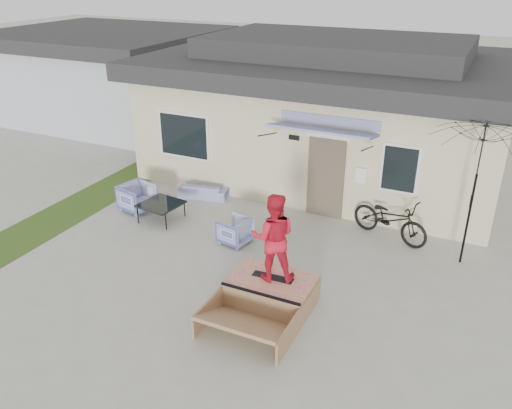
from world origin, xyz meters
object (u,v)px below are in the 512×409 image
at_px(armchair_right, 235,229).
at_px(skater, 273,236).
at_px(skate_ramp, 271,291).
at_px(coffee_table, 161,211).
at_px(bicycle, 391,215).
at_px(skateboard, 273,277).
at_px(patio_umbrella, 474,190).
at_px(armchair_left, 137,196).
at_px(loveseat, 203,188).

xyz_separation_m(armchair_right, skater, (1.74, -1.77, 1.11)).
bearing_deg(skate_ramp, skater, 90.00).
distance_m(coffee_table, skate_ramp, 4.50).
bearing_deg(bicycle, skateboard, 176.06).
distance_m(skate_ramp, skateboard, 0.30).
relative_size(coffee_table, patio_umbrella, 0.43).
xyz_separation_m(coffee_table, skate_ramp, (4.00, -2.07, 0.03)).
bearing_deg(patio_umbrella, armchair_left, -173.75).
distance_m(loveseat, coffee_table, 1.70).
bearing_deg(patio_umbrella, skater, -135.59).
xyz_separation_m(armchair_left, coffee_table, (0.90, -0.21, -0.17)).
xyz_separation_m(armchair_left, bicycle, (6.38, 1.31, 0.22)).
bearing_deg(armchair_right, skateboard, 55.98).
bearing_deg(skater, armchair_left, -46.16).
bearing_deg(armchair_left, bicycle, -66.73).
distance_m(skate_ramp, skater, 1.19).
height_order(armchair_right, skateboard, armchair_right).
height_order(loveseat, skateboard, skateboard).
xyz_separation_m(loveseat, skater, (3.75, -3.70, 1.18)).
distance_m(armchair_left, bicycle, 6.52).
height_order(coffee_table, patio_umbrella, patio_umbrella).
height_order(bicycle, skater, skater).
bearing_deg(coffee_table, armchair_left, 166.92).
height_order(armchair_right, skate_ramp, armchair_right).
bearing_deg(bicycle, armchair_right, 137.53).
bearing_deg(armchair_left, loveseat, -26.25).
height_order(armchair_left, patio_umbrella, patio_umbrella).
relative_size(armchair_left, skate_ramp, 0.38).
bearing_deg(skater, skate_ramp, 68.24).
xyz_separation_m(bicycle, skate_ramp, (-1.49, -3.59, -0.36)).
relative_size(coffee_table, skateboard, 1.17).
xyz_separation_m(coffee_table, bicycle, (5.48, 1.52, 0.39)).
distance_m(loveseat, armchair_right, 2.78).
relative_size(skateboard, skater, 0.47).
relative_size(armchair_left, skateboard, 1.00).
distance_m(loveseat, bicycle, 5.25).
distance_m(armchair_right, coffee_table, 2.27).
bearing_deg(coffee_table, skate_ramp, -27.42).
distance_m(armchair_right, patio_umbrella, 5.29).
bearing_deg(loveseat, armchair_left, 40.14).
bearing_deg(patio_umbrella, skateboard, -135.59).
relative_size(coffee_table, skate_ramp, 0.45).
bearing_deg(armchair_right, loveseat, -122.54).
xyz_separation_m(armchair_right, coffee_table, (-2.25, 0.25, -0.11)).
xyz_separation_m(loveseat, skateboard, (3.75, -3.70, 0.29)).
height_order(loveseat, patio_umbrella, patio_umbrella).
relative_size(loveseat, skateboard, 1.71).
xyz_separation_m(armchair_left, skater, (4.90, -2.23, 1.05)).
xyz_separation_m(patio_umbrella, skater, (-3.18, -3.11, -0.30)).
bearing_deg(coffee_table, skateboard, -26.81).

